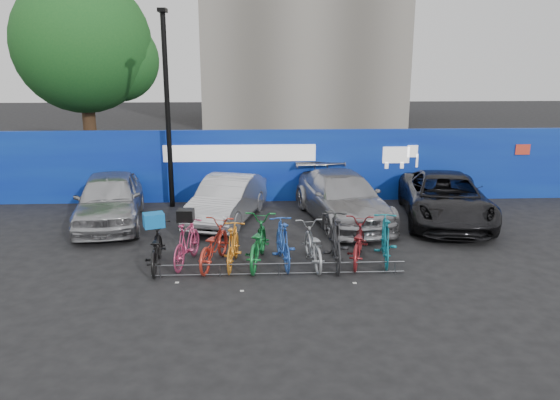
{
  "coord_description": "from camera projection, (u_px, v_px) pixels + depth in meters",
  "views": [
    {
      "loc": [
        -0.5,
        -11.85,
        4.64
      ],
      "look_at": [
        0.15,
        2.0,
        1.05
      ],
      "focal_mm": 35.0,
      "sensor_mm": 36.0,
      "label": 1
    }
  ],
  "objects": [
    {
      "name": "lamppost",
      "position": [
        167.0,
        105.0,
        16.9
      ],
      "size": [
        0.25,
        0.5,
        6.11
      ],
      "color": "black",
      "rests_on": "ground"
    },
    {
      "name": "bike_1",
      "position": [
        187.0,
        243.0,
        12.61
      ],
      "size": [
        0.86,
        1.82,
        1.05
      ],
      "primitive_type": "imported",
      "rotation": [
        0.0,
        0.0,
        2.92
      ],
      "color": "#C53D6B",
      "rests_on": "ground"
    },
    {
      "name": "tree",
      "position": [
        89.0,
        48.0,
        20.8
      ],
      "size": [
        5.4,
        5.2,
        7.8
      ],
      "color": "#382314",
      "rests_on": "ground"
    },
    {
      "name": "cargo_topcase",
      "position": [
        186.0,
        215.0,
        12.45
      ],
      "size": [
        0.39,
        0.35,
        0.27
      ],
      "primitive_type": "cube",
      "rotation": [
        0.0,
        0.0,
        -0.06
      ],
      "color": "black",
      "rests_on": "bike_1"
    },
    {
      "name": "bike_9",
      "position": [
        385.0,
        239.0,
        12.75
      ],
      "size": [
        0.82,
        1.91,
        1.11
      ],
      "primitive_type": "imported",
      "rotation": [
        0.0,
        0.0,
        2.98
      ],
      "color": "#126E7E",
      "rests_on": "ground"
    },
    {
      "name": "bike_0",
      "position": [
        155.0,
        248.0,
        12.39
      ],
      "size": [
        0.8,
        1.91,
        0.98
      ],
      "primitive_type": "imported",
      "rotation": [
        0.0,
        0.0,
        3.22
      ],
      "color": "black",
      "rests_on": "ground"
    },
    {
      "name": "ground",
      "position": [
        278.0,
        266.0,
        12.65
      ],
      "size": [
        100.0,
        100.0,
        0.0
      ],
      "primitive_type": "plane",
      "color": "black",
      "rests_on": "ground"
    },
    {
      "name": "car_0",
      "position": [
        110.0,
        199.0,
        15.63
      ],
      "size": [
        2.41,
        4.62,
        1.5
      ],
      "primitive_type": "imported",
      "rotation": [
        0.0,
        0.0,
        0.15
      ],
      "color": "#A8A9AC",
      "rests_on": "ground"
    },
    {
      "name": "bike_7",
      "position": [
        336.0,
        240.0,
        12.53
      ],
      "size": [
        0.66,
        2.04,
        1.21
      ],
      "primitive_type": "imported",
      "rotation": [
        0.0,
        0.0,
        3.09
      ],
      "color": "#28282B",
      "rests_on": "ground"
    },
    {
      "name": "cargo_crate",
      "position": [
        154.0,
        220.0,
        12.23
      ],
      "size": [
        0.53,
        0.47,
        0.32
      ],
      "primitive_type": "cube",
      "rotation": [
        0.0,
        0.0,
        0.34
      ],
      "color": "blue",
      "rests_on": "bike_0"
    },
    {
      "name": "bike_5",
      "position": [
        283.0,
        242.0,
        12.58
      ],
      "size": [
        0.71,
        1.86,
        1.09
      ],
      "primitive_type": "imported",
      "rotation": [
        0.0,
        0.0,
        3.25
      ],
      "color": "#2650B1",
      "rests_on": "ground"
    },
    {
      "name": "bike_2",
      "position": [
        214.0,
        244.0,
        12.55
      ],
      "size": [
        1.12,
        2.04,
        1.01
      ],
      "primitive_type": "imported",
      "rotation": [
        0.0,
        0.0,
        2.9
      ],
      "color": "#B62E20",
      "rests_on": "ground"
    },
    {
      "name": "car_3",
      "position": [
        445.0,
        198.0,
        15.96
      ],
      "size": [
        3.11,
        5.31,
        1.39
      ],
      "primitive_type": "imported",
      "rotation": [
        0.0,
        0.0,
        -0.17
      ],
      "color": "black",
      "rests_on": "ground"
    },
    {
      "name": "bike_rack",
      "position": [
        279.0,
        269.0,
        12.03
      ],
      "size": [
        5.6,
        0.03,
        0.3
      ],
      "color": "#595B60",
      "rests_on": "ground"
    },
    {
      "name": "bike_6",
      "position": [
        313.0,
        245.0,
        12.58
      ],
      "size": [
        0.81,
        1.89,
        0.97
      ],
      "primitive_type": "imported",
      "rotation": [
        0.0,
        0.0,
        3.23
      ],
      "color": "#969A9D",
      "rests_on": "ground"
    },
    {
      "name": "car_1",
      "position": [
        227.0,
        199.0,
        15.99
      ],
      "size": [
        2.41,
        4.19,
        1.31
      ],
      "primitive_type": "imported",
      "rotation": [
        0.0,
        0.0,
        -0.27
      ],
      "color": "#B6B8BC",
      "rests_on": "ground"
    },
    {
      "name": "hoarding",
      "position": [
        270.0,
        166.0,
        18.15
      ],
      "size": [
        22.0,
        0.18,
        2.4
      ],
      "color": "#0B1F9C",
      "rests_on": "ground"
    },
    {
      "name": "bike_8",
      "position": [
        358.0,
        242.0,
        12.75
      ],
      "size": [
        1.12,
        2.0,
        0.99
      ],
      "primitive_type": "imported",
      "rotation": [
        0.0,
        0.0,
        2.89
      ],
      "color": "maroon",
      "rests_on": "ground"
    },
    {
      "name": "bike_3",
      "position": [
        233.0,
        246.0,
        12.47
      ],
      "size": [
        0.65,
        1.72,
        1.01
      ],
      "primitive_type": "imported",
      "rotation": [
        0.0,
        0.0,
        3.03
      ],
      "color": "orange",
      "rests_on": "ground"
    },
    {
      "name": "bike_4",
      "position": [
        257.0,
        242.0,
        12.62
      ],
      "size": [
        1.03,
        2.17,
        1.09
      ],
      "primitive_type": "imported",
      "rotation": [
        0.0,
        0.0,
        2.99
      ],
      "color": "#167431",
      "rests_on": "ground"
    },
    {
      "name": "car_2",
      "position": [
        342.0,
        198.0,
        16.02
      ],
      "size": [
        2.77,
        5.09,
        1.4
      ],
      "primitive_type": "imported",
      "rotation": [
        0.0,
        0.0,
        0.17
      ],
      "color": "#9B9CA0",
      "rests_on": "ground"
    }
  ]
}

